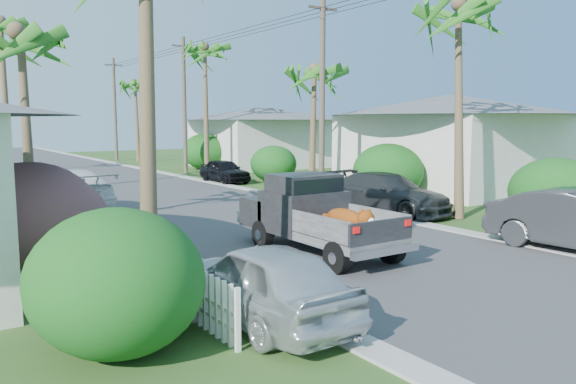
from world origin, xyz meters
TOP-DOWN VIEW (x-y plane):
  - ground at (0.00, 0.00)m, footprint 120.00×120.00m
  - road at (0.00, 25.00)m, footprint 8.00×100.00m
  - curb_left at (-4.30, 25.00)m, footprint 0.60×100.00m
  - curb_right at (4.30, 25.00)m, footprint 0.60×100.00m
  - pickup_truck at (-1.11, 4.78)m, footprint 1.98×5.12m
  - parked_car_rm at (5.00, 8.16)m, footprint 2.79×5.43m
  - parked_car_rf at (5.00, 21.29)m, footprint 1.64×3.89m
  - parked_car_ln at (-5.00, 0.89)m, footprint 1.70×4.14m
  - parked_car_lf at (-4.97, 15.57)m, footprint 2.98×5.84m
  - palm_l_b at (-6.80, 12.00)m, footprint 4.40×4.40m
  - palm_l_c at (-6.00, 22.00)m, footprint 4.40×4.40m
  - palm_r_a at (6.30, 6.00)m, footprint 4.40×4.40m
  - palm_r_b at (6.60, 15.00)m, footprint 4.40×4.40m
  - palm_r_c at (6.20, 26.00)m, footprint 4.40×4.40m
  - palm_r_d at (6.50, 40.00)m, footprint 4.40×4.40m
  - shrub_l_a at (-7.50, 1.00)m, footprint 2.60×2.86m
  - shrub_l_b at (-7.80, 6.00)m, footprint 3.00×3.30m
  - shrub_l_c at (-7.40, 10.00)m, footprint 2.40×2.64m
  - shrub_r_a at (7.60, 3.00)m, footprint 2.80×3.08m
  - shrub_r_b at (7.80, 11.00)m, footprint 3.00×3.30m
  - shrub_r_c at (7.50, 20.00)m, footprint 2.60×2.86m
  - shrub_r_d at (8.00, 30.00)m, footprint 3.20×3.52m
  - picket_fence at (-6.00, 5.50)m, footprint 0.10×11.00m
  - house_right_near at (13.00, 12.00)m, footprint 8.00×9.00m
  - house_right_far at (13.00, 30.00)m, footprint 9.00×8.00m
  - utility_pole_b at (5.60, 13.00)m, footprint 1.60×0.26m
  - utility_pole_c at (5.60, 28.00)m, footprint 1.60×0.26m
  - utility_pole_d at (5.60, 43.00)m, footprint 1.60×0.26m

SIDE VIEW (x-z plane):
  - ground at x=0.00m, z-range 0.00..0.00m
  - road at x=0.00m, z-range 0.00..0.02m
  - curb_left at x=-4.30m, z-range 0.00..0.06m
  - curb_right at x=4.30m, z-range 0.00..0.06m
  - picket_fence at x=-6.00m, z-range 0.00..1.00m
  - parked_car_rf at x=5.00m, z-range 0.00..1.31m
  - parked_car_ln at x=-5.00m, z-range 0.00..1.41m
  - parked_car_rm at x=5.00m, z-range 0.00..1.51m
  - parked_car_lf at x=-4.97m, z-range 0.00..1.62m
  - shrub_l_c at x=-7.40m, z-range 0.00..2.00m
  - pickup_truck at x=-1.11m, z-range -0.02..2.04m
  - shrub_r_c at x=7.50m, z-range 0.00..2.10m
  - shrub_l_a at x=-7.50m, z-range 0.00..2.20m
  - shrub_r_a at x=7.60m, z-range 0.00..2.30m
  - shrub_r_b at x=7.80m, z-range 0.00..2.50m
  - shrub_l_b at x=-7.80m, z-range 0.00..2.60m
  - shrub_r_d at x=8.00m, z-range 0.00..2.60m
  - house_right_far at x=13.00m, z-range -0.18..4.42m
  - house_right_near at x=13.00m, z-range -0.18..4.62m
  - utility_pole_b at x=5.60m, z-range 0.10..9.10m
  - utility_pole_c at x=5.60m, z-range 0.10..9.10m
  - utility_pole_d at x=5.60m, z-range 0.10..9.10m
  - palm_r_b at x=6.60m, z-range 2.35..9.55m
  - palm_l_b at x=-6.80m, z-range 2.44..9.85m
  - palm_r_d at x=6.50m, z-range 2.73..10.74m
  - palm_r_a at x=6.30m, z-range 3.07..11.78m
  - palm_l_c at x=-6.00m, z-range 3.31..12.51m
  - palm_r_c at x=6.20m, z-range 3.41..12.81m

